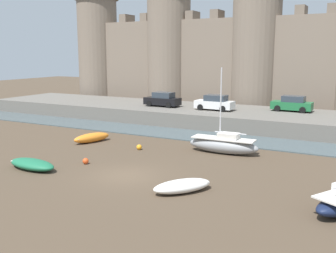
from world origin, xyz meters
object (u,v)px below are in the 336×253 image
at_px(mooring_buoy_off_centre, 139,147).
at_px(car_quay_centre_west, 163,100).
at_px(rowboat_midflat_centre, 182,186).
at_px(mooring_buoy_near_channel, 86,161).
at_px(car_quay_west, 292,104).
at_px(sailboat_foreground_left, 223,145).
at_px(car_quay_centre_east, 215,103).
at_px(rowboat_foreground_centre, 32,164).
at_px(rowboat_near_channel_right, 92,137).

bearing_deg(mooring_buoy_off_centre, car_quay_centre_west, 110.74).
distance_m(rowboat_midflat_centre, mooring_buoy_off_centre, 10.13).
xyz_separation_m(mooring_buoy_near_channel, car_quay_west, (9.93, 21.41, 2.15)).
xyz_separation_m(sailboat_foreground_left, car_quay_centre_east, (-4.99, 11.17, 1.69)).
bearing_deg(mooring_buoy_near_channel, rowboat_foreground_centre, -131.35).
xyz_separation_m(rowboat_foreground_centre, car_quay_centre_west, (-1.57, 21.16, 2.00)).
bearing_deg(sailboat_foreground_left, car_quay_centre_east, 114.10).
distance_m(rowboat_foreground_centre, mooring_buoy_off_centre, 8.58).
relative_size(mooring_buoy_near_channel, mooring_buoy_off_centre, 0.99).
bearing_deg(mooring_buoy_near_channel, sailboat_foreground_left, 44.45).
bearing_deg(rowboat_foreground_centre, sailboat_foreground_left, 45.51).
distance_m(rowboat_near_channel_right, rowboat_foreground_centre, 8.44).
distance_m(rowboat_midflat_centre, rowboat_near_channel_right, 14.41).
height_order(rowboat_foreground_centre, mooring_buoy_off_centre, rowboat_foreground_centre).
height_order(rowboat_midflat_centre, mooring_buoy_near_channel, rowboat_midflat_centre).
distance_m(sailboat_foreground_left, mooring_buoy_off_centre, 6.66).
distance_m(mooring_buoy_near_channel, car_quay_centre_west, 19.05).
height_order(sailboat_foreground_left, car_quay_west, sailboat_foreground_left).
bearing_deg(rowboat_midflat_centre, rowboat_near_channel_right, 148.38).
height_order(rowboat_near_channel_right, mooring_buoy_near_channel, rowboat_near_channel_right).
bearing_deg(mooring_buoy_near_channel, car_quay_centre_east, 82.44).
bearing_deg(rowboat_midflat_centre, sailboat_foreground_left, 95.57).
height_order(sailboat_foreground_left, mooring_buoy_off_centre, sailboat_foreground_left).
bearing_deg(mooring_buoy_off_centre, car_quay_centre_east, 84.36).
relative_size(rowboat_near_channel_right, car_quay_centre_west, 0.87).
bearing_deg(car_quay_west, rowboat_near_channel_right, -131.31).
height_order(rowboat_near_channel_right, car_quay_centre_east, car_quay_centre_east).
xyz_separation_m(sailboat_foreground_left, mooring_buoy_near_channel, (-7.45, -7.31, -0.47)).
bearing_deg(sailboat_foreground_left, mooring_buoy_near_channel, -135.55).
height_order(mooring_buoy_near_channel, car_quay_west, car_quay_west).
xyz_separation_m(car_quay_centre_west, car_quay_west, (13.82, 2.89, 0.00)).
relative_size(rowboat_near_channel_right, rowboat_foreground_centre, 0.92).
height_order(rowboat_foreground_centre, car_quay_centre_west, car_quay_centre_west).
distance_m(rowboat_midflat_centre, car_quay_centre_west, 23.90).
bearing_deg(car_quay_west, mooring_buoy_near_channel, -114.88).
distance_m(mooring_buoy_off_centre, car_quay_centre_east, 13.50).
height_order(sailboat_foreground_left, rowboat_near_channel_right, sailboat_foreground_left).
height_order(rowboat_near_channel_right, car_quay_centre_west, car_quay_centre_west).
relative_size(rowboat_midflat_centre, car_quay_centre_west, 0.86).
bearing_deg(car_quay_centre_west, rowboat_foreground_centre, -85.74).
xyz_separation_m(rowboat_near_channel_right, mooring_buoy_off_centre, (5.07, -0.43, -0.20)).
bearing_deg(mooring_buoy_off_centre, rowboat_near_channel_right, 175.10).
bearing_deg(car_quay_centre_east, mooring_buoy_near_channel, -97.56).
bearing_deg(rowboat_near_channel_right, mooring_buoy_near_channel, -55.19).
distance_m(rowboat_near_channel_right, mooring_buoy_off_centre, 5.09).
relative_size(car_quay_centre_west, car_quay_west, 1.00).
relative_size(rowboat_midflat_centre, car_quay_west, 0.86).
distance_m(sailboat_foreground_left, mooring_buoy_near_channel, 10.44).
bearing_deg(car_quay_west, sailboat_foreground_left, -99.97).
xyz_separation_m(rowboat_midflat_centre, car_quay_centre_west, (-12.24, 20.43, 2.01)).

